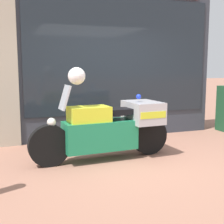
% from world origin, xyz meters
% --- Properties ---
extents(ground_plane, '(60.00, 60.00, 0.00)m').
position_xyz_m(ground_plane, '(0.00, 0.00, 0.00)').
color(ground_plane, '#9E6B56').
extents(shop_building, '(5.23, 0.55, 3.52)m').
position_xyz_m(shop_building, '(-0.36, 2.00, 1.77)').
color(shop_building, '#333842').
rests_on(shop_building, ground).
extents(window_display, '(4.00, 0.30, 2.07)m').
position_xyz_m(window_display, '(0.31, 2.03, 0.49)').
color(window_display, slate).
rests_on(window_display, ground).
extents(paramedic_motorcycle, '(2.50, 0.77, 1.30)m').
position_xyz_m(paramedic_motorcycle, '(-0.41, 0.29, 0.57)').
color(paramedic_motorcycle, black).
rests_on(paramedic_motorcycle, ground).
extents(white_helmet, '(0.28, 0.28, 0.28)m').
position_xyz_m(white_helmet, '(-1.02, 0.26, 1.44)').
color(white_helmet, white).
rests_on(white_helmet, paramedic_motorcycle).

